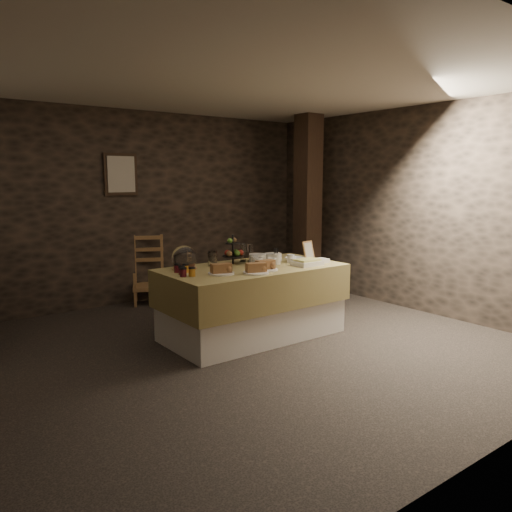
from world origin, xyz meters
TOP-DOWN VIEW (x-y plane):
  - ground_plane at (0.00, 0.00)m, footprint 5.50×5.00m
  - room_shell at (0.00, 0.00)m, footprint 5.52×5.02m
  - buffet_table at (0.39, 0.28)m, footprint 1.93×1.03m
  - chair at (0.12, 2.34)m, footprint 0.57×0.56m
  - timber_column at (2.28, 1.47)m, footprint 0.30×0.30m
  - framed_picture at (-0.15, 2.47)m, footprint 0.45×0.04m
  - plate_stack_a at (0.59, 0.45)m, footprint 0.19×0.19m
  - plate_stack_b at (0.82, 0.46)m, footprint 0.20×0.20m
  - cutlery_holder at (0.69, 0.25)m, footprint 0.10×0.10m
  - cup_a at (0.47, 0.29)m, footprint 0.12×0.12m
  - cup_b at (0.58, 0.17)m, footprint 0.11×0.11m
  - mug_c at (0.49, 0.36)m, footprint 0.09×0.09m
  - mug_d at (0.90, 0.24)m, footprint 0.08×0.08m
  - bowl at (0.97, 0.25)m, footprint 0.23×0.23m
  - cake_dome at (-0.26, 0.59)m, footprint 0.26×0.26m
  - fruit_stand at (0.34, 0.56)m, footprint 0.23×0.23m
  - bread_platter_left at (-0.10, 0.13)m, footprint 0.26×0.26m
  - bread_platter_center at (0.20, -0.04)m, footprint 0.26×0.26m
  - bread_platter_right at (0.38, 0.03)m, footprint 0.26×0.26m
  - jam_jars at (-0.40, 0.33)m, footprint 0.18×0.32m
  - tart_dish at (0.92, -0.01)m, footprint 0.30×0.22m
  - square_dish at (1.17, 0.04)m, footprint 0.14×0.14m
  - menu_frame at (1.29, 0.38)m, footprint 0.18×0.10m
  - storage_jar_a at (0.08, 0.58)m, footprint 0.10×0.10m
  - storage_jar_b at (0.12, 0.65)m, footprint 0.09×0.09m

SIDE VIEW (x-z plane):
  - ground_plane at x=0.00m, z-range -0.01..0.01m
  - chair at x=0.12m, z-range 0.05..0.77m
  - buffet_table at x=0.39m, z-range 0.06..0.82m
  - square_dish at x=1.17m, z-range 0.76..0.81m
  - bowl at x=0.97m, z-range 0.76..0.81m
  - tart_dish at x=0.92m, z-range 0.76..0.83m
  - jam_jars at x=-0.40m, z-range 0.76..0.84m
  - bread_platter_left at x=-0.10m, z-range 0.75..0.86m
  - bread_platter_center at x=0.20m, z-range 0.75..0.86m
  - bread_platter_right at x=0.38m, z-range 0.75..0.86m
  - plate_stack_b at x=0.82m, z-range 0.76..0.85m
  - mug_d at x=0.90m, z-range 0.76..0.85m
  - cup_a at x=0.47m, z-range 0.76..0.85m
  - cup_b at x=0.58m, z-range 0.76..0.86m
  - mug_c at x=0.49m, z-range 0.76..0.86m
  - plate_stack_a at x=0.59m, z-range 0.76..0.86m
  - cutlery_holder at x=0.69m, z-range 0.76..0.88m
  - storage_jar_b at x=0.12m, z-range 0.76..0.90m
  - storage_jar_a at x=0.08m, z-range 0.76..0.92m
  - menu_frame at x=1.29m, z-range 0.75..0.96m
  - cake_dome at x=-0.26m, z-range 0.74..1.00m
  - fruit_stand at x=0.34m, z-range 0.73..1.05m
  - timber_column at x=2.28m, z-range 0.00..2.60m
  - room_shell at x=0.00m, z-range 0.26..2.86m
  - framed_picture at x=-0.15m, z-range 1.47..2.02m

